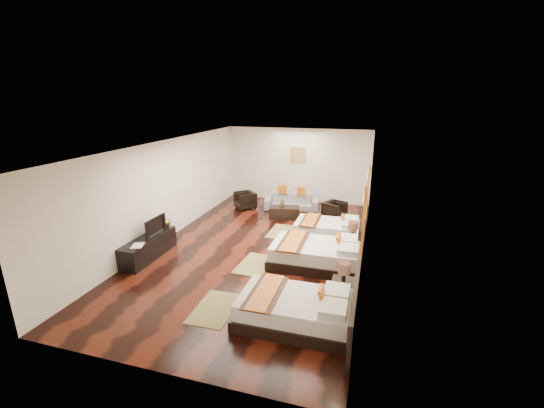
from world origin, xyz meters
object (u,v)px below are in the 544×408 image
(bed_far, at_px, (328,229))
(table_plant, at_px, (283,203))
(book, at_px, (132,246))
(nightstand_b, at_px, (352,244))
(coffee_table, at_px, (284,212))
(figurine, at_px, (164,221))
(nightstand_a, at_px, (343,289))
(sofa, at_px, (292,202))
(armchair_right, at_px, (335,210))
(bed_mid, at_px, (318,254))
(tv, at_px, (153,226))
(bed_near, at_px, (296,309))
(armchair_left, at_px, (245,200))
(tv_console, at_px, (149,247))

(bed_far, relative_size, table_plant, 7.73)
(book, distance_m, table_plant, 5.21)
(nightstand_b, xyz_separation_m, book, (-4.94, -2.20, 0.25))
(coffee_table, bearing_deg, figurine, -129.14)
(bed_far, distance_m, nightstand_a, 3.45)
(nightstand_b, height_order, sofa, nightstand_b)
(armchair_right, bearing_deg, book, 164.63)
(book, xyz_separation_m, sofa, (2.55, 5.56, -0.29))
(book, xyz_separation_m, table_plant, (2.48, 4.58, -0.04))
(bed_mid, height_order, bed_far, bed_mid)
(bed_far, relative_size, tv, 2.28)
(bed_near, relative_size, bed_mid, 0.94)
(bed_far, distance_m, coffee_table, 2.07)
(nightstand_a, relative_size, nightstand_b, 0.97)
(coffee_table, bearing_deg, nightstand_b, -44.09)
(armchair_left, bearing_deg, coffee_table, 25.94)
(nightstand_a, distance_m, sofa, 6.16)
(book, bearing_deg, tv, 86.45)
(nightstand_b, xyz_separation_m, tv_console, (-4.94, -1.58, -0.04))
(bed_mid, xyz_separation_m, bed_far, (-0.00, 1.85, -0.04))
(bed_mid, relative_size, figurine, 6.16)
(bed_far, relative_size, book, 5.52)
(tv, bearing_deg, sofa, -27.63)
(tv_console, height_order, armchair_left, armchair_left)
(armchair_right, bearing_deg, nightstand_a, -146.35)
(tv, distance_m, book, 0.84)
(armchair_left, height_order, coffee_table, armchair_left)
(sofa, bearing_deg, table_plant, -103.94)
(book, relative_size, armchair_right, 0.52)
(bed_far, height_order, armchair_left, bed_far)
(armchair_right, bearing_deg, nightstand_b, -139.34)
(sofa, bearing_deg, figurine, -130.70)
(tv_console, xyz_separation_m, coffee_table, (2.55, 3.90, -0.08))
(armchair_left, relative_size, table_plant, 2.81)
(book, distance_m, sofa, 6.13)
(bed_mid, height_order, table_plant, bed_mid)
(bed_far, height_order, table_plant, bed_far)
(coffee_table, bearing_deg, sofa, 90.00)
(book, xyz_separation_m, figurine, (0.00, 1.38, 0.16))
(nightstand_a, height_order, nightstand_b, nightstand_b)
(bed_near, xyz_separation_m, armchair_left, (-3.28, 6.14, 0.04))
(bed_mid, relative_size, nightstand_a, 2.52)
(book, distance_m, figurine, 1.39)
(nightstand_b, bearing_deg, coffee_table, 135.91)
(nightstand_b, xyz_separation_m, figurine, (-4.94, -0.82, 0.41))
(tv_console, relative_size, armchair_right, 2.71)
(bed_far, xyz_separation_m, tv, (-4.14, -2.44, 0.54))
(bed_mid, bearing_deg, figurine, -179.71)
(figurine, distance_m, armchair_right, 5.50)
(tv, xyz_separation_m, book, (-0.05, -0.81, -0.22))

